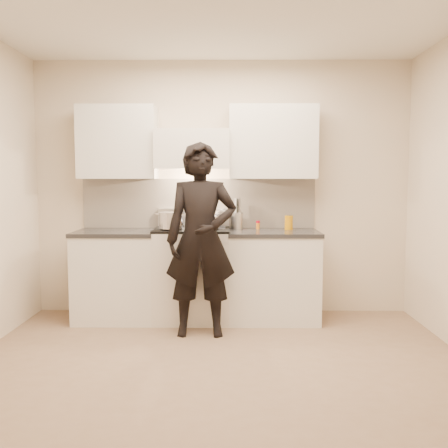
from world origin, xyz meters
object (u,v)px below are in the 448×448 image
object	(u,v)px
wok	(212,217)
utensil_crock	(237,219)
counter_right	(273,275)
person	(201,240)
stove	(192,274)

from	to	relation	value
wok	utensil_crock	bearing A→B (deg)	18.76
counter_right	person	bearing A→B (deg)	-144.02
counter_right	stove	bearing A→B (deg)	-180.00
counter_right	wok	bearing A→B (deg)	170.19
wok	person	xyz separation A→B (m)	(-0.08, -0.62, -0.16)
stove	wok	xyz separation A→B (m)	(0.20, 0.11, 0.58)
person	stove	bearing A→B (deg)	100.76
stove	counter_right	xyz separation A→B (m)	(0.83, 0.00, -0.01)
stove	utensil_crock	xyz separation A→B (m)	(0.46, 0.20, 0.54)
wok	utensil_crock	world-z (taller)	same
stove	person	world-z (taller)	person
wok	person	distance (m)	0.65
stove	utensil_crock	bearing A→B (deg)	23.23
stove	utensil_crock	size ratio (longest dim) A/B	2.96
utensil_crock	person	distance (m)	0.80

